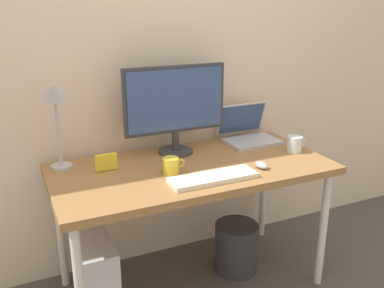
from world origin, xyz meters
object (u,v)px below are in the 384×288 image
(mouse, at_px, (262,165))
(computer_tower, at_px, (96,277))
(wastebasket, at_px, (236,247))
(keyboard, at_px, (213,178))
(coffee_mug, at_px, (171,165))
(desk, at_px, (192,176))
(monitor, at_px, (175,104))
(glass_cup, at_px, (295,144))
(photo_frame, at_px, (106,162))
(laptop, at_px, (248,132))
(desk_lamp, at_px, (56,105))

(mouse, distance_m, computer_tower, 1.04)
(computer_tower, distance_m, wastebasket, 0.86)
(keyboard, distance_m, coffee_mug, 0.23)
(desk, relative_size, monitor, 2.47)
(glass_cup, xyz_separation_m, computer_tower, (-1.18, 0.04, -0.57))
(photo_frame, bearing_deg, wastebasket, -7.17)
(desk, relative_size, laptop, 4.57)
(monitor, height_order, photo_frame, monitor)
(laptop, height_order, photo_frame, laptop)
(desk_lamp, distance_m, computer_tower, 0.90)
(desk, xyz_separation_m, monitor, (-0.00, 0.22, 0.35))
(monitor, height_order, coffee_mug, monitor)
(photo_frame, bearing_deg, desk_lamp, 150.90)
(laptop, height_order, computer_tower, laptop)
(mouse, xyz_separation_m, photo_frame, (-0.74, 0.30, 0.03))
(laptop, bearing_deg, monitor, -177.58)
(keyboard, bearing_deg, photo_frame, 143.25)
(mouse, bearing_deg, glass_cup, 23.38)
(mouse, distance_m, glass_cup, 0.34)
(photo_frame, relative_size, computer_tower, 0.26)
(wastebasket, bearing_deg, coffee_mug, -170.80)
(monitor, height_order, keyboard, monitor)
(keyboard, height_order, computer_tower, keyboard)
(photo_frame, bearing_deg, desk, -14.84)
(laptop, bearing_deg, mouse, -112.37)
(laptop, height_order, glass_cup, laptop)
(mouse, bearing_deg, desk, 149.91)
(desk, distance_m, keyboard, 0.23)
(mouse, relative_size, photo_frame, 0.82)
(desk_lamp, distance_m, glass_cup, 1.32)
(desk, height_order, computer_tower, desk)
(mouse, bearing_deg, laptop, 67.63)
(desk, distance_m, glass_cup, 0.64)
(desk_lamp, bearing_deg, mouse, -23.36)
(laptop, distance_m, computer_tower, 1.22)
(keyboard, xyz_separation_m, glass_cup, (0.61, 0.17, 0.03))
(computer_tower, bearing_deg, photo_frame, 45.11)
(glass_cup, bearing_deg, desk, 175.68)
(desk, bearing_deg, laptop, 26.61)
(monitor, xyz_separation_m, computer_tower, (-0.55, -0.23, -0.81))
(monitor, xyz_separation_m, coffee_mug, (-0.14, -0.27, -0.24))
(desk, distance_m, mouse, 0.37)
(monitor, bearing_deg, keyboard, -88.02)
(keyboard, relative_size, glass_cup, 3.62)
(coffee_mug, height_order, photo_frame, photo_frame)
(monitor, distance_m, laptop, 0.54)
(glass_cup, relative_size, wastebasket, 0.41)
(desk, xyz_separation_m, keyboard, (0.01, -0.22, 0.07))
(computer_tower, relative_size, wastebasket, 1.40)
(laptop, relative_size, glass_cup, 2.63)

